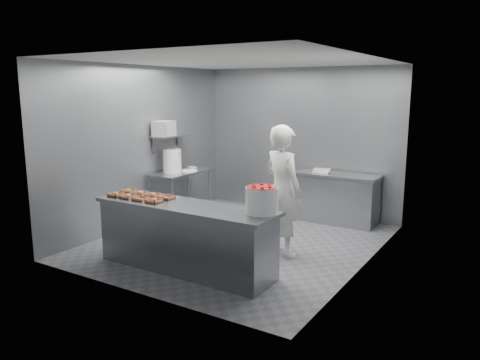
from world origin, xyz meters
name	(u,v)px	position (x,y,z in m)	size (l,w,h in m)	color
floor	(239,242)	(0.00, 0.00, 0.00)	(4.50, 4.50, 0.00)	#4C4C51
ceiling	(239,61)	(0.00, 0.00, 2.80)	(4.50, 4.50, 0.00)	white
wall_back	(300,141)	(0.00, 2.25, 1.40)	(4.00, 0.04, 2.80)	slate
wall_left	(142,147)	(-2.00, 0.00, 1.40)	(0.04, 4.50, 2.80)	slate
wall_right	(368,166)	(2.00, 0.00, 1.40)	(0.04, 4.50, 2.80)	slate
service_counter	(185,237)	(0.00, -1.35, 0.45)	(2.60, 0.70, 0.90)	slate
prep_table	(181,188)	(-1.65, 0.60, 0.59)	(0.60, 1.20, 0.90)	slate
back_counter	(336,198)	(0.90, 1.90, 0.45)	(1.50, 0.60, 0.90)	slate
wall_shelf	(172,136)	(-1.82, 0.60, 1.55)	(0.35, 0.90, 0.03)	slate
tray_0	(116,194)	(-1.14, -1.47, 0.92)	(0.19, 0.18, 0.06)	tan
tray_1	(128,196)	(-0.90, -1.47, 0.92)	(0.19, 0.18, 0.06)	tan
tray_2	(141,199)	(-0.65, -1.47, 0.92)	(0.19, 0.18, 0.04)	tan
tray_3	(154,201)	(-0.42, -1.47, 0.92)	(0.19, 0.18, 0.06)	tan
tray_4	(128,191)	(-1.14, -1.23, 0.92)	(0.19, 0.18, 0.06)	tan
tray_5	(141,193)	(-0.90, -1.23, 0.92)	(0.19, 0.18, 0.06)	tan
tray_6	(153,195)	(-0.66, -1.23, 0.92)	(0.19, 0.18, 0.06)	tan
tray_7	(166,197)	(-0.41, -1.23, 0.92)	(0.19, 0.18, 0.04)	tan
worker	(283,191)	(0.83, -0.14, 0.95)	(0.69, 0.46, 1.90)	silver
strawberry_tub	(262,199)	(1.08, -1.20, 1.07)	(0.40, 0.40, 0.33)	white
glaze_bucket	(172,160)	(-1.73, 0.47, 1.12)	(0.35, 0.33, 0.51)	white
bucket_lid	(189,171)	(-1.51, 0.69, 0.91)	(0.30, 0.30, 0.02)	white
rag	(192,167)	(-1.72, 1.04, 0.91)	(0.15, 0.13, 0.02)	#CCB28C
appliance	(164,128)	(-1.82, 0.38, 1.70)	(0.31, 0.36, 0.27)	gray
paper_stack	(322,171)	(0.61, 1.90, 0.93)	(0.30, 0.22, 0.06)	silver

